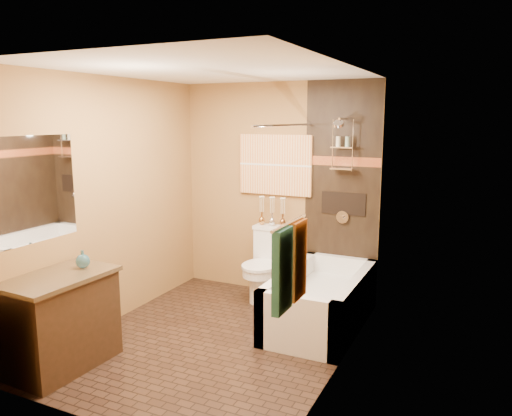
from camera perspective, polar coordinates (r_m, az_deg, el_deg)
The scene contains 23 objects.
floor at distance 4.95m, azimuth -4.60°, elevation -14.76°, with size 3.00×3.00×0.00m, color black.
wall_left at distance 5.26m, azimuth -16.21°, elevation 0.66°, with size 0.02×3.00×2.50m, color olive.
wall_right at distance 4.10m, azimuth 9.84°, elevation -1.73°, with size 0.02×3.00×2.50m, color olive.
wall_back at distance 5.89m, azimuth 2.51°, elevation 2.06°, with size 2.40×0.02×2.50m, color olive.
wall_front at distance 3.38m, azimuth -17.70°, elevation -4.66°, with size 2.40×0.02×2.50m, color olive.
ceiling at distance 4.50m, azimuth -5.07°, elevation 15.43°, with size 3.00×3.00×0.00m, color silver.
alcove_tile_back at distance 5.63m, azimuth 9.76°, elevation 1.53°, with size 0.85×0.01×2.50m, color black.
alcove_tile_right at distance 4.82m, azimuth 12.10°, elevation -0.02°, with size 0.01×1.50×2.50m, color black.
mosaic_band_back at distance 5.57m, azimuth 9.84°, elevation 5.27°, with size 0.85×0.01×0.10m, color maroon.
mosaic_band_right at distance 4.77m, azimuth 12.15°, elevation 4.37°, with size 0.01×1.50×0.10m, color maroon.
alcove_niche at distance 5.63m, azimuth 9.95°, elevation 0.50°, with size 0.50×0.01×0.25m, color black.
shower_fixtures at distance 5.47m, azimuth 9.83°, elevation 5.66°, with size 0.24×0.33×1.16m.
curtain_rod at distance 4.98m, azimuth 3.48°, elevation 9.43°, with size 0.03×0.03×1.55m, color silver.
towel_bar at distance 3.10m, azimuth 3.82°, elevation -1.73°, with size 0.02×0.02×0.55m, color silver.
towel_teal at distance 3.05m, azimuth 3.03°, elevation -7.17°, with size 0.05×0.22×0.52m, color #205E6B.
towel_rust at distance 3.28m, azimuth 4.77°, elevation -5.92°, with size 0.05×0.22×0.52m, color #965F1B.
sunset_painting at distance 5.84m, azimuth 2.22°, elevation 4.95°, with size 0.90×0.04×0.70m, color orange.
vanity_mirror at distance 4.53m, azimuth -24.63°, elevation 1.81°, with size 0.01×1.00×0.90m, color white.
bathtub at distance 5.20m, azimuth 7.43°, elevation -10.91°, with size 0.80×1.50×0.55m.
toilet at distance 5.81m, azimuth 1.08°, elevation -6.40°, with size 0.43×0.63×0.84m.
vanity at distance 4.61m, azimuth -21.42°, elevation -11.92°, with size 0.60×0.94×0.81m.
teal_bottle at distance 4.58m, azimuth -19.20°, elevation -5.55°, with size 0.12×0.12×0.19m, color #256071, non-canonical shape.
bud_vases at distance 5.84m, azimuth 1.86°, elevation -0.29°, with size 0.34×0.07×0.34m.
Camera 1 is at (2.26, -3.87, 2.10)m, focal length 35.00 mm.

